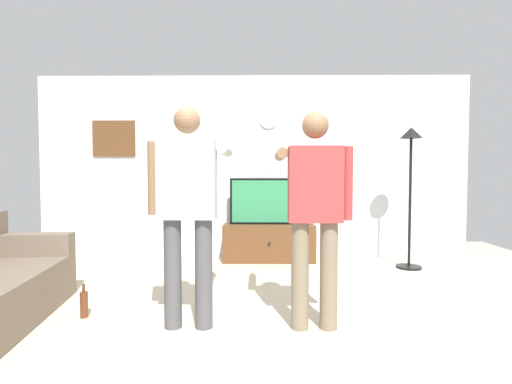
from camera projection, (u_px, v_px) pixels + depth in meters
ground_plane at (245, 339)px, 2.88m from camera, size 8.40×8.40×0.00m
back_wall at (252, 167)px, 5.76m from camera, size 6.40×0.10×2.70m
tv_stand at (269, 243)px, 5.46m from camera, size 1.30×0.44×0.52m
television at (269, 201)px, 5.48m from camera, size 1.11×0.07×0.66m
wall_clock at (269, 119)px, 5.67m from camera, size 0.28×0.03×0.28m
framed_picture at (114, 139)px, 5.71m from camera, size 0.63×0.04×0.53m
floor_lamp at (411, 168)px, 4.99m from camera, size 0.32×0.32×1.85m
person_standing_nearer_lamp at (188, 202)px, 3.05m from camera, size 0.63×0.78×1.77m
person_standing_nearer_couch at (314, 207)px, 3.04m from camera, size 0.60×0.78×1.72m
beverage_bottle at (84, 304)px, 3.30m from camera, size 0.07×0.07×0.29m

